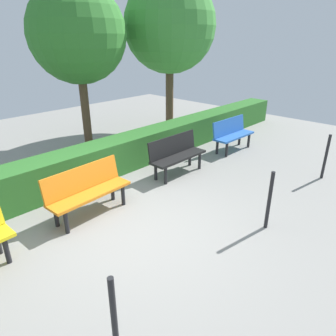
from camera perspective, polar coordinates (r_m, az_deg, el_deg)
The scene contains 10 objects.
ground_plane at distance 5.14m, azimuth -7.01°, elevation -11.13°, with size 18.13×18.13×0.00m, color gray.
bench_blue at distance 8.55m, azimuth 11.80°, elevation 6.36°, with size 1.38×0.49×0.86m.
bench_black at distance 6.88m, azimuth 1.55°, elevation 2.72°, with size 1.45×0.47×0.86m.
bench_orange at distance 5.46m, azimuth -14.76°, elevation -3.78°, with size 1.51×0.52×0.86m.
hedge_row at distance 6.98m, azimuth -11.91°, elevation 1.59°, with size 14.13×0.67×0.75m, color #2D6B28.
tree_near at distance 10.02m, azimuth 0.31°, elevation 24.84°, with size 2.75×2.75×4.56m.
tree_mid at distance 8.72m, azimuth -16.48°, elevation 22.71°, with size 2.48×2.48×4.19m.
railing_post_near at distance 7.45m, azimuth 27.26°, elevation 1.85°, with size 0.06×0.06×1.00m, color black.
railing_post_mid at distance 5.13m, azimuth 18.29°, elevation -5.77°, with size 0.06×0.06×1.00m, color black.
railing_post_far at distance 3.17m, azimuth -9.95°, elevation -26.12°, with size 0.06×0.06×1.00m, color black.
Camera 1 is at (2.65, 3.33, 2.89)m, focal length 32.81 mm.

